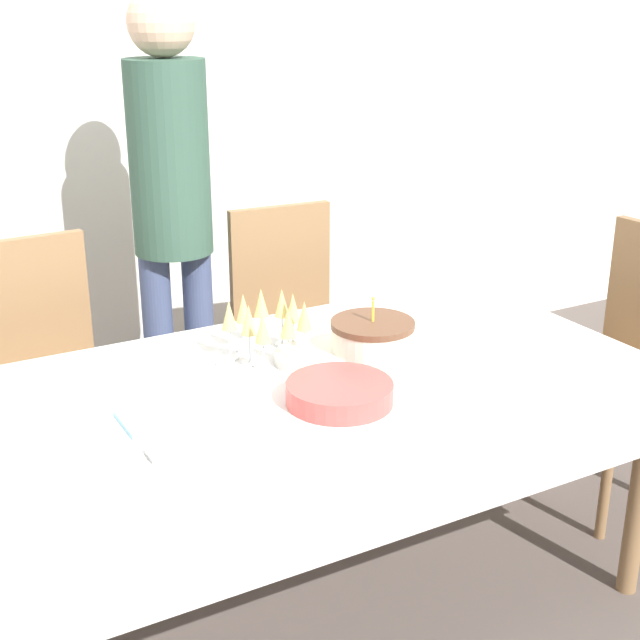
{
  "coord_description": "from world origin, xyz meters",
  "views": [
    {
      "loc": [
        -0.98,
        -1.96,
        1.72
      ],
      "look_at": [
        0.17,
        0.1,
        0.85
      ],
      "focal_mm": 50.0,
      "sensor_mm": 36.0,
      "label": 1
    }
  ],
  "objects_px": {
    "dining_chair_right_end": "(629,354)",
    "champagne_tray": "(268,327)",
    "plate_stack_main": "(340,393)",
    "person_standing": "(171,192)",
    "plate_stack_dessert": "(313,358)",
    "birthday_cake": "(372,341)",
    "dining_chair_far_right": "(293,326)",
    "dining_chair_far_left": "(44,374)"
  },
  "relations": [
    {
      "from": "birthday_cake",
      "to": "plate_stack_main",
      "type": "relative_size",
      "value": 0.87
    },
    {
      "from": "champagne_tray",
      "to": "plate_stack_dessert",
      "type": "height_order",
      "value": "champagne_tray"
    },
    {
      "from": "dining_chair_far_right",
      "to": "person_standing",
      "type": "relative_size",
      "value": 0.56
    },
    {
      "from": "dining_chair_far_left",
      "to": "birthday_cake",
      "type": "bearing_deg",
      "value": -46.6
    },
    {
      "from": "plate_stack_dessert",
      "to": "person_standing",
      "type": "bearing_deg",
      "value": 94.18
    },
    {
      "from": "plate_stack_dessert",
      "to": "dining_chair_far_right",
      "type": "bearing_deg",
      "value": 66.54
    },
    {
      "from": "dining_chair_far_left",
      "to": "plate_stack_main",
      "type": "xyz_separation_m",
      "value": [
        0.54,
        -1.0,
        0.22
      ]
    },
    {
      "from": "dining_chair_far_left",
      "to": "birthday_cake",
      "type": "xyz_separation_m",
      "value": [
        0.76,
        -0.8,
        0.25
      ]
    },
    {
      "from": "birthday_cake",
      "to": "person_standing",
      "type": "height_order",
      "value": "person_standing"
    },
    {
      "from": "champagne_tray",
      "to": "plate_stack_main",
      "type": "bearing_deg",
      "value": -85.56
    },
    {
      "from": "dining_chair_far_right",
      "to": "plate_stack_main",
      "type": "height_order",
      "value": "dining_chair_far_right"
    },
    {
      "from": "dining_chair_far_right",
      "to": "birthday_cake",
      "type": "relative_size",
      "value": 4.1
    },
    {
      "from": "dining_chair_far_left",
      "to": "dining_chair_right_end",
      "type": "height_order",
      "value": "same"
    },
    {
      "from": "dining_chair_right_end",
      "to": "person_standing",
      "type": "height_order",
      "value": "person_standing"
    },
    {
      "from": "plate_stack_main",
      "to": "birthday_cake",
      "type": "bearing_deg",
      "value": 41.37
    },
    {
      "from": "dining_chair_right_end",
      "to": "champagne_tray",
      "type": "height_order",
      "value": "dining_chair_right_end"
    },
    {
      "from": "plate_stack_main",
      "to": "person_standing",
      "type": "xyz_separation_m",
      "value": [
        -0.0,
        1.17,
        0.3
      ]
    },
    {
      "from": "dining_chair_far_left",
      "to": "plate_stack_main",
      "type": "relative_size",
      "value": 3.55
    },
    {
      "from": "dining_chair_far_left",
      "to": "champagne_tray",
      "type": "relative_size",
      "value": 3.15
    },
    {
      "from": "dining_chair_far_right",
      "to": "person_standing",
      "type": "distance_m",
      "value": 0.67
    },
    {
      "from": "birthday_cake",
      "to": "person_standing",
      "type": "bearing_deg",
      "value": 103.14
    },
    {
      "from": "plate_stack_dessert",
      "to": "birthday_cake",
      "type": "bearing_deg",
      "value": -20.64
    },
    {
      "from": "dining_chair_far_left",
      "to": "plate_stack_main",
      "type": "height_order",
      "value": "dining_chair_far_left"
    },
    {
      "from": "dining_chair_far_right",
      "to": "dining_chair_right_end",
      "type": "distance_m",
      "value": 1.21
    },
    {
      "from": "champagne_tray",
      "to": "dining_chair_far_right",
      "type": "bearing_deg",
      "value": 57.36
    },
    {
      "from": "dining_chair_far_left",
      "to": "champagne_tray",
      "type": "distance_m",
      "value": 0.87
    },
    {
      "from": "dining_chair_far_right",
      "to": "person_standing",
      "type": "bearing_deg",
      "value": 156.67
    },
    {
      "from": "birthday_cake",
      "to": "dining_chair_far_right",
      "type": "bearing_deg",
      "value": 78.59
    },
    {
      "from": "birthday_cake",
      "to": "champagne_tray",
      "type": "bearing_deg",
      "value": 147.92
    },
    {
      "from": "dining_chair_right_end",
      "to": "champagne_tray",
      "type": "relative_size",
      "value": 3.15
    },
    {
      "from": "dining_chair_right_end",
      "to": "plate_stack_main",
      "type": "xyz_separation_m",
      "value": [
        -1.27,
        -0.18,
        0.22
      ]
    },
    {
      "from": "dining_chair_right_end",
      "to": "birthday_cake",
      "type": "bearing_deg",
      "value": 179.07
    },
    {
      "from": "plate_stack_main",
      "to": "plate_stack_dessert",
      "type": "height_order",
      "value": "plate_stack_main"
    },
    {
      "from": "dining_chair_far_left",
      "to": "birthday_cake",
      "type": "height_order",
      "value": "dining_chair_far_left"
    },
    {
      "from": "birthday_cake",
      "to": "dining_chair_far_left",
      "type": "bearing_deg",
      "value": 133.4
    },
    {
      "from": "champagne_tray",
      "to": "person_standing",
      "type": "xyz_separation_m",
      "value": [
        0.02,
        0.81,
        0.23
      ]
    },
    {
      "from": "dining_chair_right_end",
      "to": "plate_stack_dessert",
      "type": "relative_size",
      "value": 4.49
    },
    {
      "from": "dining_chair_far_right",
      "to": "champagne_tray",
      "type": "bearing_deg",
      "value": -122.64
    },
    {
      "from": "plate_stack_main",
      "to": "plate_stack_dessert",
      "type": "distance_m",
      "value": 0.27
    },
    {
      "from": "dining_chair_right_end",
      "to": "person_standing",
      "type": "xyz_separation_m",
      "value": [
        -1.27,
        0.99,
        0.52
      ]
    },
    {
      "from": "champagne_tray",
      "to": "plate_stack_dessert",
      "type": "bearing_deg",
      "value": -46.85
    },
    {
      "from": "dining_chair_far_right",
      "to": "plate_stack_main",
      "type": "distance_m",
      "value": 1.09
    }
  ]
}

